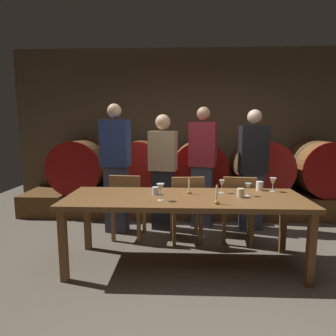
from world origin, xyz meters
TOP-DOWN VIEW (x-y plane):
  - ground_plane at (0.00, 0.00)m, footprint 8.64×8.64m
  - back_wall at (0.00, 2.67)m, footprint 6.65×0.24m
  - barrel_shelf at (0.00, 2.12)m, footprint 5.98×0.90m
  - wine_barrel_far_left at (-2.04, 2.12)m, footprint 0.90×0.80m
  - wine_barrel_left at (-1.00, 2.12)m, footprint 0.90×0.80m
  - wine_barrel_center at (-0.01, 2.12)m, footprint 0.90×0.80m
  - wine_barrel_right at (1.02, 2.12)m, footprint 0.90×0.80m
  - wine_barrel_far_right at (2.00, 2.12)m, footprint 0.90×0.80m
  - dining_table at (-0.28, 0.24)m, footprint 2.50×0.85m
  - chair_left at (-1.02, 0.93)m, footprint 0.43×0.43m
  - chair_center at (-0.24, 0.86)m, footprint 0.44×0.44m
  - chair_right at (0.42, 0.87)m, footprint 0.45×0.45m
  - guest_far_left at (-1.22, 1.22)m, footprint 0.41×0.29m
  - guest_center_left at (-0.57, 1.35)m, footprint 0.42×0.30m
  - guest_center_right at (-0.00, 1.48)m, footprint 0.43×0.33m
  - guest_far_right at (0.71, 1.40)m, footprint 0.39×0.25m
  - candle_left at (-0.23, 0.36)m, footprint 0.05×0.05m
  - candle_right at (0.02, -0.04)m, footprint 0.05×0.05m
  - wine_glass_far_left at (-0.53, 0.07)m, footprint 0.08×0.08m
  - wine_glass_center_left at (0.13, 0.42)m, footprint 0.06×0.06m
  - wine_glass_center_right at (0.39, 0.29)m, footprint 0.06×0.06m
  - wine_glass_far_right at (0.71, 0.51)m, footprint 0.08×0.08m
  - cup_left at (-0.60, 0.32)m, footprint 0.07×0.07m
  - cup_center at (0.30, 0.23)m, footprint 0.08×0.08m
  - cup_right at (0.58, 0.57)m, footprint 0.08×0.08m

SIDE VIEW (x-z plane):
  - ground_plane at x=0.00m, z-range 0.00..0.00m
  - barrel_shelf at x=0.00m, z-range 0.00..0.36m
  - chair_left at x=-1.02m, z-range 0.05..0.93m
  - chair_center at x=-0.24m, z-range 0.05..0.93m
  - chair_right at x=0.42m, z-range 0.05..0.93m
  - dining_table at x=-0.28m, z-range 0.31..1.08m
  - wine_barrel_far_left at x=-2.04m, z-range 0.36..1.25m
  - wine_barrel_left at x=-1.00m, z-range 0.36..1.25m
  - wine_barrel_center at x=-0.01m, z-range 0.36..1.25m
  - wine_barrel_right at x=1.02m, z-range 0.36..1.25m
  - wine_barrel_far_right at x=2.00m, z-range 0.36..1.25m
  - cup_left at x=-0.60m, z-range 0.77..0.85m
  - cup_center at x=0.30m, z-range 0.77..0.86m
  - candle_left at x=-0.23m, z-range 0.72..0.91m
  - cup_right at x=0.58m, z-range 0.77..0.87m
  - candle_right at x=0.02m, z-range 0.72..0.92m
  - guest_center_left at x=-0.57m, z-range 0.02..1.68m
  - wine_glass_center_right at x=0.39m, z-range 0.79..0.93m
  - wine_glass_center_left at x=0.13m, z-range 0.80..0.94m
  - wine_glass_far_right at x=0.71m, z-range 0.80..0.96m
  - guest_far_right at x=0.71m, z-range 0.02..1.75m
  - wine_glass_far_left at x=-0.53m, z-range 0.81..0.98m
  - guest_center_right at x=0.00m, z-range 0.02..1.79m
  - guest_far_left at x=-1.22m, z-range 0.02..1.82m
  - back_wall at x=0.00m, z-range 0.00..2.84m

